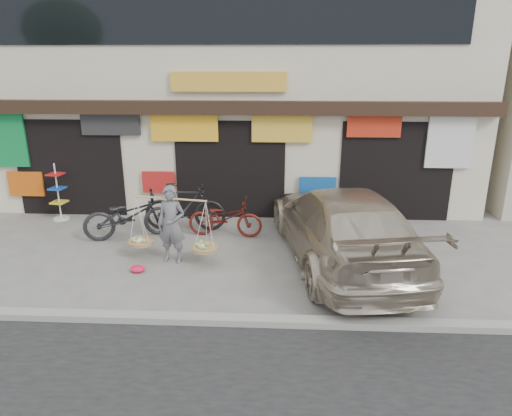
{
  "coord_description": "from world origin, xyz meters",
  "views": [
    {
      "loc": [
        1.32,
        -8.69,
        4.24
      ],
      "look_at": [
        0.84,
        0.9,
        1.11
      ],
      "focal_mm": 32.0,
      "sensor_mm": 36.0,
      "label": 1
    }
  ],
  "objects_px": {
    "street_vendor": "(172,227)",
    "display_rack": "(59,197)",
    "bike_2": "(225,218)",
    "bike_3": "(130,216)",
    "bike_0": "(129,216)",
    "suv": "(342,225)",
    "bike_1": "(185,207)"
  },
  "relations": [
    {
      "from": "bike_1",
      "to": "bike_3",
      "type": "bearing_deg",
      "value": 114.7
    },
    {
      "from": "bike_0",
      "to": "bike_3",
      "type": "relative_size",
      "value": 1.0
    },
    {
      "from": "bike_2",
      "to": "suv",
      "type": "height_order",
      "value": "suv"
    },
    {
      "from": "street_vendor",
      "to": "bike_2",
      "type": "distance_m",
      "value": 1.87
    },
    {
      "from": "street_vendor",
      "to": "bike_3",
      "type": "relative_size",
      "value": 0.93
    },
    {
      "from": "bike_2",
      "to": "display_rack",
      "type": "bearing_deg",
      "value": 81.53
    },
    {
      "from": "street_vendor",
      "to": "bike_1",
      "type": "relative_size",
      "value": 0.96
    },
    {
      "from": "bike_0",
      "to": "suv",
      "type": "relative_size",
      "value": 0.36
    },
    {
      "from": "bike_0",
      "to": "bike_2",
      "type": "height_order",
      "value": "bike_0"
    },
    {
      "from": "display_rack",
      "to": "bike_2",
      "type": "bearing_deg",
      "value": -12.44
    },
    {
      "from": "bike_0",
      "to": "display_rack",
      "type": "xyz_separation_m",
      "value": [
        -2.36,
        1.25,
        0.07
      ]
    },
    {
      "from": "bike_1",
      "to": "bike_2",
      "type": "bearing_deg",
      "value": -109.39
    },
    {
      "from": "bike_2",
      "to": "display_rack",
      "type": "distance_m",
      "value": 4.85
    },
    {
      "from": "bike_1",
      "to": "bike_2",
      "type": "distance_m",
      "value": 1.16
    },
    {
      "from": "street_vendor",
      "to": "bike_0",
      "type": "bearing_deg",
      "value": 146.32
    },
    {
      "from": "bike_0",
      "to": "bike_3",
      "type": "xyz_separation_m",
      "value": [
        0.03,
        0.0,
        0.0
      ]
    },
    {
      "from": "bike_2",
      "to": "suv",
      "type": "distance_m",
      "value": 3.03
    },
    {
      "from": "bike_3",
      "to": "display_rack",
      "type": "relative_size",
      "value": 1.37
    },
    {
      "from": "street_vendor",
      "to": "display_rack",
      "type": "bearing_deg",
      "value": 155.62
    },
    {
      "from": "suv",
      "to": "display_rack",
      "type": "height_order",
      "value": "suv"
    },
    {
      "from": "street_vendor",
      "to": "suv",
      "type": "xyz_separation_m",
      "value": [
        3.67,
        0.23,
        0.03
      ]
    },
    {
      "from": "bike_2",
      "to": "bike_3",
      "type": "height_order",
      "value": "bike_3"
    },
    {
      "from": "bike_0",
      "to": "bike_1",
      "type": "bearing_deg",
      "value": -86.36
    },
    {
      "from": "street_vendor",
      "to": "bike_2",
      "type": "height_order",
      "value": "street_vendor"
    },
    {
      "from": "bike_2",
      "to": "bike_3",
      "type": "distance_m",
      "value": 2.36
    },
    {
      "from": "bike_3",
      "to": "suv",
      "type": "relative_size",
      "value": 0.36
    },
    {
      "from": "bike_2",
      "to": "bike_3",
      "type": "relative_size",
      "value": 0.85
    },
    {
      "from": "suv",
      "to": "bike_2",
      "type": "bearing_deg",
      "value": -35.97
    },
    {
      "from": "street_vendor",
      "to": "display_rack",
      "type": "xyz_separation_m",
      "value": [
        -3.75,
        2.6,
        -0.16
      ]
    },
    {
      "from": "bike_2",
      "to": "display_rack",
      "type": "height_order",
      "value": "display_rack"
    },
    {
      "from": "street_vendor",
      "to": "display_rack",
      "type": "height_order",
      "value": "street_vendor"
    },
    {
      "from": "bike_0",
      "to": "bike_3",
      "type": "distance_m",
      "value": 0.03
    }
  ]
}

